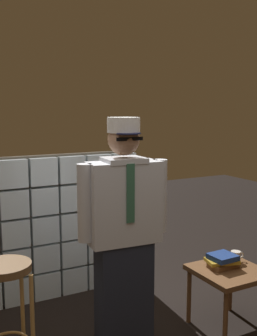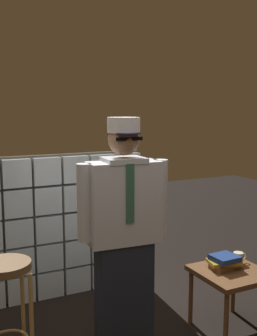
# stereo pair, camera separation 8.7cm
# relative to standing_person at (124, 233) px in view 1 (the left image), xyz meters

# --- Properties ---
(glass_block_wall) EXTENTS (1.61, 0.10, 1.35)m
(glass_block_wall) POSITION_rel_standing_person_xyz_m (-0.13, 1.07, -0.22)
(glass_block_wall) COLOR silver
(glass_block_wall) RESTS_ON ground
(standing_person) EXTENTS (0.67, 0.30, 1.68)m
(standing_person) POSITION_rel_standing_person_xyz_m (0.00, 0.00, 0.00)
(standing_person) COLOR #1E2333
(standing_person) RESTS_ON ground
(bar_stool) EXTENTS (0.34, 0.34, 0.77)m
(bar_stool) POSITION_rel_standing_person_xyz_m (-0.81, 0.08, -0.30)
(bar_stool) COLOR brown
(bar_stool) RESTS_ON ground
(side_table) EXTENTS (0.52, 0.52, 0.49)m
(side_table) POSITION_rel_standing_person_xyz_m (0.86, -0.14, -0.45)
(side_table) COLOR brown
(side_table) RESTS_ON ground
(book_stack) EXTENTS (0.28, 0.22, 0.11)m
(book_stack) POSITION_rel_standing_person_xyz_m (0.84, -0.08, -0.33)
(book_stack) COLOR brown
(book_stack) RESTS_ON side_table
(coffee_mug) EXTENTS (0.13, 0.08, 0.09)m
(coffee_mug) POSITION_rel_standing_person_xyz_m (1.00, -0.05, -0.34)
(coffee_mug) COLOR silver
(coffee_mug) RESTS_ON side_table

